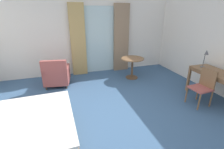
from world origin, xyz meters
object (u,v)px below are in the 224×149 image
(desk_chair, at_px, (203,85))
(armchair_by_window, at_px, (57,75))
(writing_desk, at_px, (219,77))
(desk_lamp, at_px, (206,55))
(round_cafe_table, at_px, (132,63))

(desk_chair, relative_size, armchair_by_window, 1.01)
(writing_desk, distance_m, armchair_by_window, 4.35)
(writing_desk, height_order, armchair_by_window, armchair_by_window)
(writing_desk, height_order, desk_lamp, desk_lamp)
(desk_lamp, height_order, armchair_by_window, desk_lamp)
(desk_lamp, relative_size, round_cafe_table, 0.68)
(desk_lamp, xyz_separation_m, armchair_by_window, (-3.65, 1.75, -0.75))
(armchair_by_window, height_order, round_cafe_table, armchair_by_window)
(round_cafe_table, bearing_deg, armchair_by_window, 177.05)
(desk_chair, distance_m, round_cafe_table, 2.23)
(desk_lamp, relative_size, armchair_by_window, 0.59)
(desk_chair, distance_m, desk_lamp, 0.81)
(desk_lamp, xyz_separation_m, round_cafe_table, (-1.24, 1.63, -0.57))
(desk_lamp, bearing_deg, round_cafe_table, 127.34)
(writing_desk, height_order, desk_chair, desk_chair)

